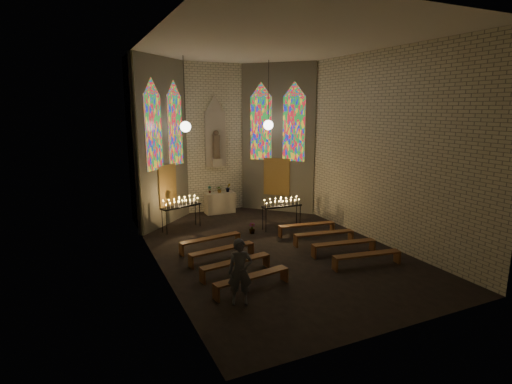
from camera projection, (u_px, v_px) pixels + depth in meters
floor at (271, 248)px, 14.38m from camera, size 12.00×12.00×0.00m
room at (235, 138)px, 16.59m from camera, size 8.22×12.43×7.00m
altar at (220, 203)px, 19.11m from camera, size 1.40×0.60×1.00m
flower_vase_left at (210, 189)px, 18.87m from camera, size 0.22×0.18×0.35m
flower_vase_center at (220, 189)px, 18.95m from camera, size 0.38×0.36×0.35m
flower_vase_right at (228, 188)px, 19.10m from camera, size 0.25×0.21×0.43m
aisle_flower_pot at (252, 228)px, 16.03m from camera, size 0.32×0.32×0.43m
votive_stand_left at (181, 204)px, 16.39m from camera, size 1.76×0.94×1.27m
votive_stand_right at (282, 204)px, 16.51m from camera, size 1.71×0.44×1.25m
pew_left_0 at (211, 240)px, 14.22m from camera, size 2.32×0.66×0.44m
pew_right_0 at (307, 226)px, 15.86m from camera, size 2.32×0.66×0.44m
pew_left_1 at (222, 250)px, 13.15m from camera, size 2.32×0.66×0.44m
pew_right_1 at (324, 234)px, 14.80m from camera, size 2.32×0.66×0.44m
pew_left_2 at (236, 263)px, 12.08m from camera, size 2.32×0.66×0.44m
pew_right_2 at (344, 244)px, 13.73m from camera, size 2.32×0.66×0.44m
pew_left_3 at (252, 278)px, 11.02m from camera, size 2.32×0.66×0.44m
pew_right_3 at (367, 256)px, 12.67m from camera, size 2.32×0.66×0.44m
visitor at (240, 272)px, 10.18m from camera, size 0.74×0.61×1.74m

